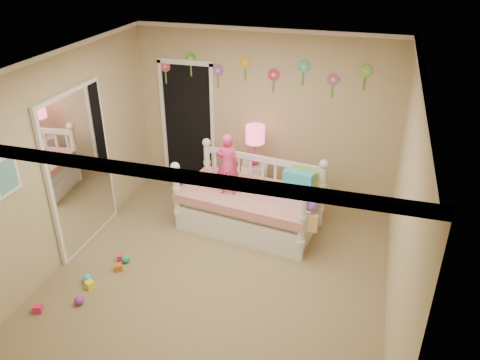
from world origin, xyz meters
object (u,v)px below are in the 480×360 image
(daybed, at_px, (250,195))
(table_lamp, at_px, (255,139))
(child, at_px, (227,164))
(nightstand, at_px, (254,183))

(daybed, bearing_deg, table_lamp, 107.16)
(child, xyz_separation_m, table_lamp, (0.16, 0.84, 0.04))
(daybed, height_order, nightstand, daybed)
(daybed, height_order, table_lamp, table_lamp)
(nightstand, bearing_deg, daybed, -90.32)
(child, relative_size, table_lamp, 1.40)
(nightstand, relative_size, table_lamp, 1.03)
(daybed, relative_size, child, 2.19)
(nightstand, distance_m, table_lamp, 0.73)
(daybed, bearing_deg, child, -148.12)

